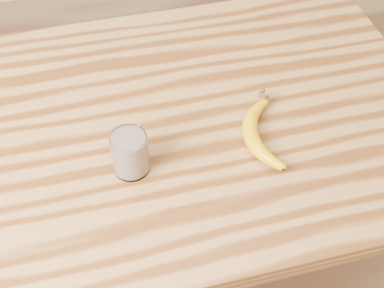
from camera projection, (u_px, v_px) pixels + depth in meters
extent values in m
cube|color=olive|center=(166.00, 126.00, 1.18)|extent=(1.20, 0.80, 0.04)
cylinder|color=brown|center=(303.00, 118.00, 1.82)|extent=(0.06, 0.06, 0.86)
cylinder|color=white|center=(130.00, 153.00, 1.04)|extent=(0.07, 0.07, 0.09)
torus|color=white|center=(128.00, 138.00, 1.00)|extent=(0.07, 0.07, 0.00)
cylinder|color=beige|center=(130.00, 153.00, 1.04)|extent=(0.07, 0.07, 0.08)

